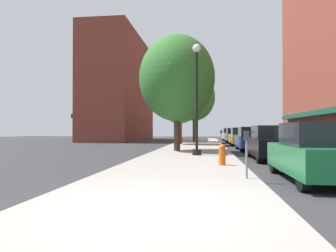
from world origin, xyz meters
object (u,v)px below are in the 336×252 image
at_px(car_black, 271,143).
at_px(car_white, 229,135).
at_px(tree_near, 180,98).
at_px(car_yellow, 240,137).
at_px(parking_meter_far, 247,148).
at_px(car_green, 315,153).
at_px(tree_far, 177,78).
at_px(parking_meter_near, 221,137).
at_px(car_silver, 234,136).
at_px(fire_hydrant, 222,155).
at_px(tree_mid, 194,97).
at_px(lamppost, 197,97).
at_px(car_blue, 251,139).

height_order(car_black, car_white, same).
distance_m(tree_near, car_yellow, 6.64).
relative_size(parking_meter_far, car_green, 0.30).
height_order(tree_far, car_green, tree_far).
bearing_deg(parking_meter_near, car_silver, 80.66).
distance_m(tree_far, car_yellow, 11.27).
bearing_deg(tree_near, parking_meter_far, -79.91).
height_order(fire_hydrant, car_black, car_black).
bearing_deg(parking_meter_far, car_silver, 85.86).
bearing_deg(tree_mid, car_green, -80.17).
relative_size(car_silver, car_white, 1.00).
bearing_deg(fire_hydrant, car_yellow, 81.82).
xyz_separation_m(parking_meter_near, tree_mid, (-2.46, 10.80, 4.14)).
xyz_separation_m(fire_hydrant, car_silver, (2.46, 23.76, 0.29)).
xyz_separation_m(parking_meter_far, car_green, (1.95, 0.44, -0.14)).
relative_size(tree_near, car_white, 1.57).
distance_m(lamppost, tree_mid, 18.25).
height_order(parking_meter_far, car_silver, car_silver).
relative_size(fire_hydrant, tree_near, 0.12).
bearing_deg(car_silver, tree_far, -104.95).
height_order(lamppost, fire_hydrant, lamppost).
distance_m(lamppost, parking_meter_near, 7.84).
height_order(parking_meter_far, tree_mid, tree_mid).
bearing_deg(tree_mid, lamppost, -87.34).
xyz_separation_m(tree_far, car_blue, (4.93, 2.35, -3.94)).
relative_size(tree_mid, car_blue, 1.77).
height_order(car_blue, car_white, same).
relative_size(car_black, car_blue, 1.00).
xyz_separation_m(parking_meter_near, car_blue, (1.95, -1.77, -0.14)).
xyz_separation_m(car_black, car_silver, (0.00, 20.32, 0.00)).
bearing_deg(car_yellow, car_white, 88.92).
bearing_deg(car_yellow, tree_near, 179.70).
distance_m(parking_meter_far, car_white, 34.34).
bearing_deg(car_silver, car_black, -87.82).
bearing_deg(car_green, car_black, 88.97).
relative_size(tree_mid, car_black, 1.77).
height_order(parking_meter_near, car_black, car_black).
distance_m(car_green, car_white, 33.84).
distance_m(car_blue, car_white, 20.94).
xyz_separation_m(tree_mid, car_silver, (4.41, 1.06, -4.28)).
height_order(fire_hydrant, car_silver, car_silver).
height_order(car_black, car_silver, same).
relative_size(parking_meter_far, car_white, 0.30).
distance_m(lamppost, car_silver, 19.67).
relative_size(parking_meter_near, car_green, 0.30).
xyz_separation_m(parking_meter_near, car_yellow, (1.95, 5.21, -0.14)).
bearing_deg(lamppost, tree_mid, 92.66).
xyz_separation_m(fire_hydrant, car_yellow, (2.46, 17.10, 0.29)).
relative_size(tree_near, car_green, 1.57).
relative_size(fire_hydrant, tree_mid, 0.10).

